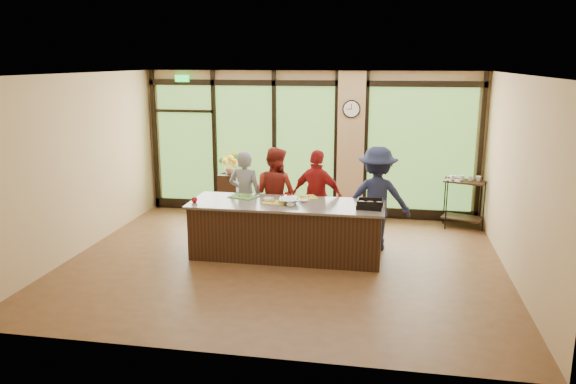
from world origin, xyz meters
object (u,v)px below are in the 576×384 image
at_px(roasting_pan, 370,206).
at_px(bar_cart, 464,197).
at_px(cook_right, 377,198).
at_px(cook_left, 245,196).
at_px(flower_stand, 231,194).
at_px(island_base, 287,231).

bearing_deg(roasting_pan, bar_cart, 58.95).
height_order(cook_right, roasting_pan, cook_right).
relative_size(cook_right, roasting_pan, 4.42).
height_order(cook_left, flower_stand, cook_left).
distance_m(roasting_pan, flower_stand, 3.99).
bearing_deg(cook_left, island_base, 146.09).
height_order(roasting_pan, flower_stand, roasting_pan).
height_order(cook_right, bar_cart, cook_right).
height_order(cook_left, cook_right, cook_right).
distance_m(cook_left, bar_cart, 4.28).
relative_size(island_base, cook_left, 1.88).
xyz_separation_m(island_base, bar_cart, (3.10, 2.25, 0.18)).
relative_size(flower_stand, bar_cart, 0.83).
xyz_separation_m(flower_stand, bar_cart, (4.76, -0.20, 0.19)).
bearing_deg(bar_cart, flower_stand, -162.03).
xyz_separation_m(roasting_pan, flower_stand, (-3.02, 2.55, -0.53)).
distance_m(island_base, bar_cart, 3.83).
distance_m(cook_right, bar_cart, 2.30).
height_order(island_base, cook_left, cook_left).
xyz_separation_m(cook_left, cook_right, (2.34, -0.06, 0.07)).
bearing_deg(bar_cart, island_base, -123.66).
bearing_deg(bar_cart, cook_left, -138.83).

